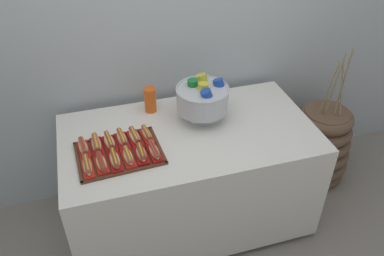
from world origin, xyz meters
TOP-DOWN VIEW (x-y plane):
  - ground_plane at (0.00, 0.00)m, footprint 10.00×10.00m
  - back_wall at (0.00, 0.53)m, footprint 6.00×0.10m
  - buffet_table at (0.00, 0.00)m, footprint 1.57×0.85m
  - floor_vase at (1.10, 0.15)m, footprint 0.48×0.48m
  - serving_tray at (-0.44, -0.09)m, footprint 0.50×0.39m
  - hot_dog_0 at (-0.63, -0.18)m, footprint 0.07×0.18m
  - hot_dog_1 at (-0.55, -0.18)m, footprint 0.08×0.16m
  - hot_dog_2 at (-0.48, -0.17)m, footprint 0.07×0.18m
  - hot_dog_3 at (-0.40, -0.17)m, footprint 0.07×0.17m
  - hot_dog_4 at (-0.33, -0.16)m, footprint 0.07×0.16m
  - hot_dog_5 at (-0.25, -0.16)m, footprint 0.07×0.17m
  - hot_dog_6 at (-0.63, -0.02)m, footprint 0.08×0.17m
  - hot_dog_7 at (-0.56, -0.01)m, footprint 0.07×0.18m
  - hot_dog_8 at (-0.49, -0.01)m, footprint 0.08×0.17m
  - hot_dog_9 at (-0.41, -0.00)m, footprint 0.08×0.17m
  - hot_dog_10 at (-0.34, 0.00)m, footprint 0.09×0.18m
  - hot_dog_11 at (-0.26, 0.01)m, footprint 0.07×0.16m
  - punch_bowl at (0.13, 0.12)m, footprint 0.34×0.34m
  - cup_stack at (-0.18, 0.30)m, footprint 0.08×0.08m

SIDE VIEW (x-z plane):
  - ground_plane at x=0.00m, z-range 0.00..0.00m
  - floor_vase at x=1.10m, z-range -0.27..0.87m
  - buffet_table at x=0.00m, z-range 0.02..0.80m
  - serving_tray at x=-0.44m, z-range 0.77..0.79m
  - hot_dog_11 at x=-0.26m, z-range 0.78..0.84m
  - hot_dog_1 at x=-0.55m, z-range 0.78..0.84m
  - hot_dog_5 at x=-0.25m, z-range 0.78..0.84m
  - hot_dog_0 at x=-0.63m, z-range 0.78..0.84m
  - hot_dog_3 at x=-0.40m, z-range 0.78..0.84m
  - hot_dog_2 at x=-0.48m, z-range 0.78..0.84m
  - hot_dog_10 at x=-0.34m, z-range 0.78..0.84m
  - hot_dog_8 at x=-0.49m, z-range 0.78..0.84m
  - hot_dog_4 at x=-0.33m, z-range 0.78..0.84m
  - hot_dog_6 at x=-0.63m, z-range 0.78..0.84m
  - hot_dog_9 at x=-0.41m, z-range 0.78..0.84m
  - hot_dog_7 at x=-0.56m, z-range 0.78..0.85m
  - cup_stack at x=-0.18m, z-range 0.78..0.95m
  - punch_bowl at x=0.13m, z-range 0.80..1.07m
  - back_wall at x=0.00m, z-range 0.00..2.60m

